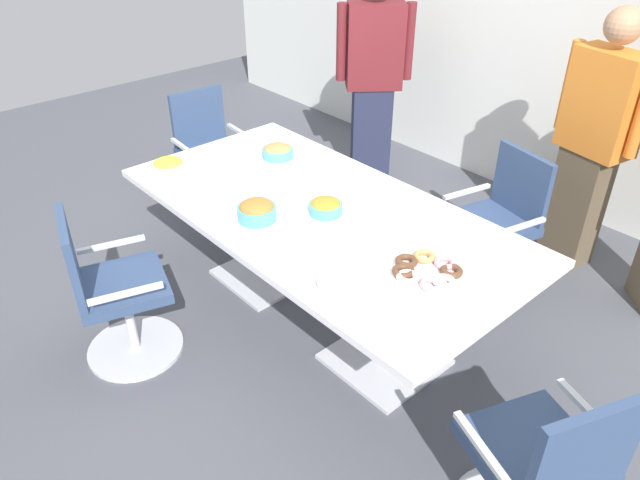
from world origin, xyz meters
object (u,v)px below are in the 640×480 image
at_px(office_chair_2, 211,158).
at_px(snack_bowl_chips_orange, 325,207).
at_px(conference_table, 320,229).
at_px(plate_stack, 339,285).
at_px(office_chair_1, 495,230).
at_px(snack_bowl_cookies, 278,151).
at_px(donut_platter, 427,271).
at_px(snack_bowl_chips_yellow, 168,166).
at_px(office_chair_3, 114,296).
at_px(person_standing_1, 593,140).
at_px(snack_bowl_pretzels, 257,210).
at_px(office_chair_0, 539,472).
at_px(person_standing_0, 374,78).

xyz_separation_m(office_chair_2, snack_bowl_chips_orange, (1.68, -0.31, 0.39)).
bearing_deg(conference_table, plate_stack, -34.84).
bearing_deg(plate_stack, office_chair_1, 94.27).
xyz_separation_m(snack_bowl_cookies, donut_platter, (1.49, -0.29, -0.02)).
bearing_deg(snack_bowl_chips_yellow, donut_platter, 11.22).
xyz_separation_m(snack_bowl_chips_orange, donut_platter, (0.75, -0.03, -0.02)).
bearing_deg(snack_bowl_chips_orange, office_chair_2, 169.62).
height_order(office_chair_2, snack_bowl_chips_orange, office_chair_2).
bearing_deg(snack_bowl_cookies, office_chair_1, 34.10).
bearing_deg(office_chair_3, person_standing_1, 84.73).
bearing_deg(snack_bowl_pretzels, office_chair_1, 65.22).
xyz_separation_m(office_chair_3, snack_bowl_chips_yellow, (-0.49, 0.67, 0.39)).
xyz_separation_m(office_chair_3, snack_bowl_cookies, (-0.21, 1.31, 0.39)).
height_order(snack_bowl_chips_orange, plate_stack, snack_bowl_chips_orange).
bearing_deg(snack_bowl_chips_yellow, office_chair_3, -53.75).
bearing_deg(office_chair_0, snack_bowl_chips_yellow, 112.66).
bearing_deg(office_chair_3, conference_table, 82.37).
xyz_separation_m(snack_bowl_chips_yellow, plate_stack, (1.58, -0.03, -0.02)).
xyz_separation_m(conference_table, office_chair_2, (-1.63, 0.31, -0.22)).
bearing_deg(plate_stack, snack_bowl_chips_orange, 143.11).
xyz_separation_m(office_chair_2, office_chair_3, (1.15, -1.36, 0.00)).
height_order(office_chair_2, person_standing_0, person_standing_0).
bearing_deg(office_chair_1, office_chair_3, 79.27).
distance_m(office_chair_2, snack_bowl_cookies, 1.01).
height_order(snack_bowl_chips_yellow, plate_stack, snack_bowl_chips_yellow).
xyz_separation_m(office_chair_2, snack_bowl_chips_yellow, (0.66, -0.69, 0.39)).
distance_m(person_standing_1, snack_bowl_chips_orange, 1.85).
bearing_deg(office_chair_3, snack_bowl_cookies, 116.36).
relative_size(person_standing_0, plate_stack, 8.57).
bearing_deg(snack_bowl_chips_orange, donut_platter, -2.63).
height_order(snack_bowl_cookies, donut_platter, snack_bowl_cookies).
bearing_deg(office_chair_2, person_standing_0, 161.99).
bearing_deg(snack_bowl_chips_orange, office_chair_3, -116.91).
bearing_deg(snack_bowl_chips_orange, snack_bowl_cookies, 161.01).
bearing_deg(office_chair_2, conference_table, 84.15).
distance_m(conference_table, office_chair_0, 1.68).
xyz_separation_m(office_chair_3, person_standing_0, (-0.62, 2.62, 0.50)).
distance_m(office_chair_0, office_chair_2, 3.33).
relative_size(snack_bowl_chips_orange, snack_bowl_cookies, 0.92).
bearing_deg(snack_bowl_cookies, conference_table, -19.98).
height_order(office_chair_2, snack_bowl_chips_yellow, office_chair_2).
relative_size(office_chair_2, office_chair_3, 1.00).
relative_size(office_chair_3, plate_stack, 4.50).
bearing_deg(plate_stack, snack_bowl_cookies, 152.69).
distance_m(snack_bowl_pretzels, snack_bowl_cookies, 0.80).
height_order(conference_table, donut_platter, donut_platter).
bearing_deg(office_chair_2, office_chair_1, 114.28).
height_order(office_chair_3, donut_platter, office_chair_3).
relative_size(snack_bowl_cookies, donut_platter, 0.61).
bearing_deg(office_chair_0, snack_bowl_cookies, 97.31).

